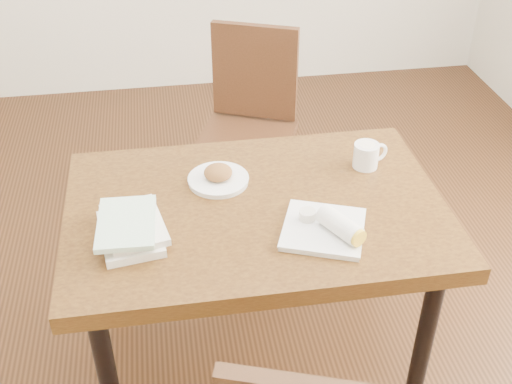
{
  "coord_description": "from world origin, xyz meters",
  "views": [
    {
      "loc": [
        -0.27,
        -1.66,
        1.98
      ],
      "look_at": [
        0.0,
        0.0,
        0.8
      ],
      "focal_mm": 45.0,
      "sensor_mm": 36.0,
      "label": 1
    }
  ],
  "objects": [
    {
      "name": "plate_scone",
      "position": [
        -0.11,
        0.15,
        0.77
      ],
      "size": [
        0.21,
        0.21,
        0.07
      ],
      "color": "white",
      "rests_on": "table"
    },
    {
      "name": "table",
      "position": [
        0.0,
        0.0,
        0.67
      ],
      "size": [
        1.23,
        0.83,
        0.75
      ],
      "color": "brown",
      "rests_on": "ground"
    },
    {
      "name": "book_stack",
      "position": [
        -0.4,
        -0.1,
        0.78
      ],
      "size": [
        0.23,
        0.29,
        0.07
      ],
      "color": "white",
      "rests_on": "table"
    },
    {
      "name": "plate_burrito",
      "position": [
        0.19,
        -0.19,
        0.77
      ],
      "size": [
        0.31,
        0.31,
        0.08
      ],
      "color": "white",
      "rests_on": "table"
    },
    {
      "name": "ground",
      "position": [
        0.0,
        0.0,
        -0.01
      ],
      "size": [
        4.0,
        5.0,
        0.01
      ],
      "primitive_type": "cube",
      "color": "#472814",
      "rests_on": "ground"
    },
    {
      "name": "chair_far",
      "position": [
        0.12,
        0.96,
        0.55
      ],
      "size": [
        0.55,
        0.55,
        0.95
      ],
      "color": "#432413",
      "rests_on": "ground"
    },
    {
      "name": "coffee_mug",
      "position": [
        0.42,
        0.17,
        0.8
      ],
      "size": [
        0.13,
        0.09,
        0.09
      ],
      "color": "white",
      "rests_on": "table"
    }
  ]
}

